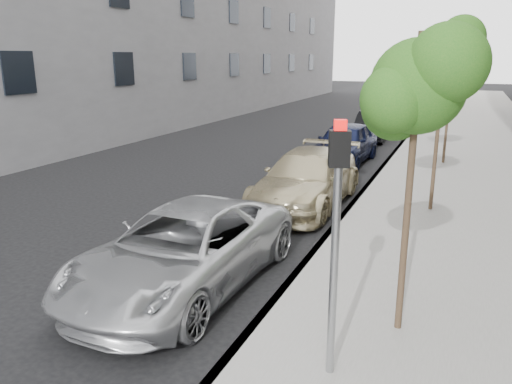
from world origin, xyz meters
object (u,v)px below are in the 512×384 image
Objects in this scene: tree_far at (454,61)px; suv at (307,179)px; sedan_blue at (345,143)px; signal_pole at (336,223)px; sedan_rear at (386,113)px; tree_mid at (446,52)px; minivan at (184,249)px; sedan_black at (372,126)px; tree_near at (420,87)px.

tree_far reaches higher than suv.
tree_far is at bearing 14.72° from sedan_blue.
signal_pole is 0.64× the size of sedan_rear.
tree_mid reaches higher than signal_pole.
tree_mid is 8.24m from signal_pole.
signal_pole is at bearing -75.38° from sedan_blue.
sedan_blue is (-3.66, 5.70, -3.39)m from tree_mid.
signal_pole is 25.74m from sedan_rear.
tree_mid reaches higher than suv.
suv is (-3.33, -0.46, -3.41)m from tree_mid.
signal_pole reaches higher than suv.
sedan_rear is at bearing 92.38° from minivan.
minivan is 1.04× the size of sedan_rear.
minivan reaches higher than sedan_black.
tree_far is 1.41× the size of signal_pole.
suv is at bearing -84.53° from sedan_blue.
tree_far is 14.58m from signal_pole.
tree_near is 1.03× the size of sedan_black.
suv is at bearing -115.55° from tree_far.
signal_pole reaches higher than sedan_black.
tree_near is 0.89× the size of tree_mid.
suv is 1.13× the size of sedan_blue.
tree_mid is 1.07× the size of tree_far.
tree_far is at bearing 90.00° from tree_near.
sedan_black is at bearing 125.14° from tree_far.
signal_pole reaches higher than minivan.
tree_far reaches higher than signal_pole.
signal_pole reaches higher than sedan_rear.
signal_pole is (-0.69, -1.46, -1.52)m from tree_near.
tree_near is 18.80m from sedan_black.
tree_far is at bearing -56.28° from sedan_black.
minivan is (-3.13, 1.66, -1.43)m from signal_pole.
tree_mid is at bearing 65.78° from signal_pole.
sedan_rear is (-0.57, 17.99, -0.03)m from suv.
sedan_rear is at bearing 109.43° from tree_far.
tree_mid is at bearing 8.88° from suv.
tree_mid is 6.51m from tree_far.
tree_far is at bearing -65.95° from sedan_rear.
tree_near is at bearing -60.11° from suv.
suv is 1.24× the size of sedan_black.
sedan_black is (-2.97, 19.66, -1.47)m from signal_pole.
tree_mid is at bearing 60.95° from minivan.
signal_pole is at bearing -115.40° from tree_near.
sedan_blue is 1.10× the size of sedan_black.
tree_mid is at bearing -74.05° from sedan_black.
sedan_black is at bearing 92.61° from suv.
tree_far is 4.87m from sedan_blue.
tree_near is 24.53m from sedan_rear.
tree_far is (-0.00, 6.50, -0.27)m from tree_mid.
suv is at bearing 90.09° from signal_pole.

